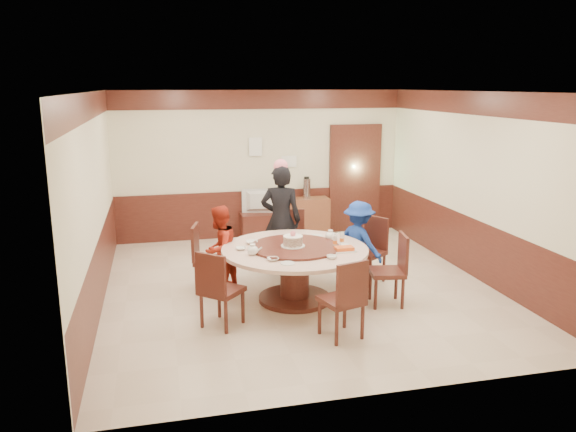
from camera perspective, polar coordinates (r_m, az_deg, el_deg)
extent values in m
plane|color=beige|center=(8.28, 1.12, -7.25)|extent=(6.00, 6.00, 0.00)
plane|color=white|center=(7.76, 1.21, 12.51)|extent=(6.00, 6.00, 0.00)
cube|color=beige|center=(10.80, -2.81, 5.23)|extent=(5.50, 0.04, 2.80)
cube|color=beige|center=(5.14, 9.52, -3.88)|extent=(5.50, 0.04, 2.80)
cube|color=beige|center=(7.71, -19.06, 1.30)|extent=(0.04, 6.00, 2.80)
cube|color=beige|center=(8.98, 18.44, 2.95)|extent=(0.04, 6.00, 2.80)
cube|color=#481D16|center=(8.14, 1.13, -4.28)|extent=(5.50, 6.00, 0.90)
cube|color=#481D16|center=(7.77, 1.21, 11.22)|extent=(5.50, 6.00, 0.35)
cube|color=#481D16|center=(11.30, 6.79, 3.71)|extent=(1.05, 0.08, 2.18)
cube|color=#87D19C|center=(11.32, 6.76, 3.73)|extent=(0.88, 0.02, 2.05)
cylinder|color=#481D16|center=(7.80, 0.68, -8.33)|extent=(0.99, 0.99, 0.06)
cylinder|color=#481D16|center=(7.69, 0.69, -6.08)|extent=(0.40, 0.40, 0.65)
cylinder|color=beige|center=(7.57, 0.69, -3.44)|extent=(1.98, 1.98, 0.05)
cylinder|color=#481D16|center=(7.56, 0.70, -3.15)|extent=(1.21, 1.21, 0.03)
cube|color=#481D16|center=(8.46, 8.08, -3.73)|extent=(0.61, 0.61, 0.06)
cube|color=#481D16|center=(8.55, 8.94, -1.69)|extent=(0.27, 0.37, 0.50)
cube|color=#481D16|center=(8.53, 8.03, -5.28)|extent=(0.36, 0.36, 0.42)
cube|color=#481D16|center=(8.81, 0.42, -2.90)|extent=(0.51, 0.51, 0.06)
cube|color=#481D16|center=(8.95, 0.33, -0.86)|extent=(0.42, 0.11, 0.50)
cube|color=#481D16|center=(8.88, 0.41, -4.38)|extent=(0.36, 0.36, 0.42)
cube|color=#481D16|center=(8.10, -7.87, -4.49)|extent=(0.54, 0.54, 0.06)
cube|color=#481D16|center=(8.06, -9.41, -2.64)|extent=(0.14, 0.42, 0.50)
cube|color=#481D16|center=(8.17, -7.82, -6.10)|extent=(0.36, 0.36, 0.42)
cube|color=#481D16|center=(6.93, -6.73, -7.54)|extent=(0.62, 0.62, 0.06)
cube|color=#481D16|center=(6.68, -7.85, -5.91)|extent=(0.34, 0.31, 0.50)
cube|color=#481D16|center=(7.02, -6.67, -9.37)|extent=(0.36, 0.36, 0.42)
cube|color=#481D16|center=(6.62, 5.43, -8.53)|extent=(0.54, 0.54, 0.06)
cube|color=#481D16|center=(6.36, 6.56, -6.86)|extent=(0.41, 0.15, 0.50)
cube|color=#481D16|center=(6.71, 5.39, -10.43)|extent=(0.36, 0.36, 0.42)
cube|color=#481D16|center=(7.64, 10.00, -5.65)|extent=(0.51, 0.51, 0.06)
cube|color=#481D16|center=(7.61, 11.63, -3.67)|extent=(0.11, 0.42, 0.50)
cube|color=#481D16|center=(7.72, 9.93, -7.34)|extent=(0.36, 0.36, 0.42)
imported|color=black|center=(8.66, -0.73, -0.41)|extent=(0.72, 0.58, 1.71)
imported|color=#A62716|center=(8.01, -6.96, -3.36)|extent=(0.75, 0.77, 1.25)
imported|color=navy|center=(8.34, 7.20, -2.71)|extent=(0.80, 0.93, 1.24)
cylinder|color=white|center=(7.53, 0.50, -3.04)|extent=(0.32, 0.32, 0.01)
cylinder|color=gray|center=(7.52, 0.50, -2.56)|extent=(0.26, 0.26, 0.12)
cylinder|color=white|center=(7.50, 0.51, -2.07)|extent=(0.26, 0.26, 0.01)
sphere|color=#EA6E7F|center=(7.49, 0.51, -1.80)|extent=(0.08, 0.08, 0.08)
ellipsoid|color=white|center=(7.26, -3.61, -3.50)|extent=(0.17, 0.15, 0.13)
ellipsoid|color=white|center=(7.96, 4.34, -2.02)|extent=(0.17, 0.15, 0.13)
imported|color=white|center=(7.77, -3.70, -2.68)|extent=(0.16, 0.16, 0.04)
imported|color=white|center=(7.12, 4.46, -4.18)|extent=(0.13, 0.13, 0.04)
imported|color=white|center=(7.03, -1.53, -4.40)|extent=(0.14, 0.14, 0.04)
imported|color=white|center=(7.63, 5.82, -3.02)|extent=(0.14, 0.14, 0.04)
imported|color=white|center=(7.50, -4.81, -3.32)|extent=(0.14, 0.14, 0.03)
cylinder|color=white|center=(6.91, -0.02, -4.83)|extent=(0.18, 0.18, 0.01)
cylinder|color=white|center=(8.14, 2.92, -2.04)|extent=(0.18, 0.18, 0.01)
cube|color=white|center=(7.45, 5.72, -3.52)|extent=(0.30, 0.20, 0.02)
cube|color=#D95218|center=(7.44, 5.72, -3.29)|extent=(0.24, 0.15, 0.04)
cylinder|color=white|center=(7.60, 4.81, -2.59)|extent=(0.06, 0.06, 0.16)
cylinder|color=white|center=(7.73, 5.50, -2.34)|extent=(0.06, 0.06, 0.16)
cube|color=#481D16|center=(10.77, -2.56, -1.02)|extent=(0.85, 0.45, 0.50)
imported|color=gray|center=(10.67, -2.58, 1.48)|extent=(0.80, 0.26, 0.46)
cube|color=brown|center=(10.97, 2.03, -0.09)|extent=(0.80, 0.40, 0.75)
cylinder|color=silver|center=(10.85, 1.90, 2.81)|extent=(0.15, 0.15, 0.38)
cube|color=white|center=(10.69, -3.32, 7.03)|extent=(0.25, 0.00, 0.35)
cube|color=white|center=(10.86, 0.10, 5.56)|extent=(0.30, 0.00, 0.22)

